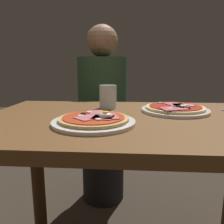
# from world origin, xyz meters

# --- Properties ---
(dining_table) EXTENTS (1.17, 0.71, 0.74)m
(dining_table) POSITION_xyz_m (0.00, 0.00, 0.61)
(dining_table) COLOR brown
(dining_table) RESTS_ON ground
(pizza_foreground) EXTENTS (0.28, 0.28, 0.05)m
(pizza_foreground) POSITION_xyz_m (-0.14, -0.11, 0.75)
(pizza_foreground) COLOR white
(pizza_foreground) RESTS_ON dining_table
(pizza_across_left) EXTENTS (0.28, 0.28, 0.03)m
(pizza_across_left) POSITION_xyz_m (0.17, 0.11, 0.75)
(pizza_across_left) COLOR white
(pizza_across_left) RESTS_ON dining_table
(water_glass_near) EXTENTS (0.08, 0.08, 0.10)m
(water_glass_near) POSITION_xyz_m (-0.12, 0.18, 0.78)
(water_glass_near) COLOR silver
(water_glass_near) RESTS_ON dining_table
(diner_person) EXTENTS (0.32, 0.32, 1.18)m
(diner_person) POSITION_xyz_m (-0.20, 0.65, 0.56)
(diner_person) COLOR black
(diner_person) RESTS_ON ground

